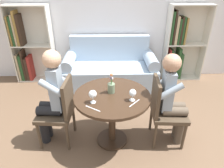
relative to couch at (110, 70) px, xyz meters
The scene contains 15 objects.
ground_plane 1.63m from the couch, 90.00° to the right, with size 16.00×16.00×0.00m, color brown.
back_wall 1.12m from the couch, 90.00° to the left, with size 5.20×0.05×2.70m.
round_table 1.62m from the couch, 90.00° to the right, with size 0.91×0.91×0.72m.
couch is the anchor object (origin of this frame).
bookshelf_left 1.69m from the couch, behind, with size 0.79×0.28×1.50m.
bookshelf_right 1.48m from the couch, 10.57° to the left, with size 0.79×0.28×1.50m.
chair_left 1.69m from the couch, 112.53° to the right, with size 0.45×0.45×0.90m.
chair_right 1.71m from the couch, 67.77° to the right, with size 0.44×0.44×0.90m.
person_left 1.75m from the couch, 115.36° to the right, with size 0.43×0.36×1.26m.
person_right 1.78m from the couch, 65.19° to the right, with size 0.43×0.36×1.22m.
wine_glass_left 1.83m from the couch, 97.03° to the right, with size 0.09×0.09×0.15m.
wine_glass_right 1.80m from the couch, 82.52° to the right, with size 0.08×0.08×0.14m.
flower_vase 1.62m from the couch, 90.32° to the right, with size 0.09×0.09×0.27m.
knife_left_setting 1.84m from the couch, 82.22° to the right, with size 0.14×0.15×0.00m.
fork_left_setting 1.92m from the couch, 96.48° to the right, with size 0.16×0.12×0.00m.
Camera 1 is at (-0.05, -2.00, 1.97)m, focal length 32.00 mm.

